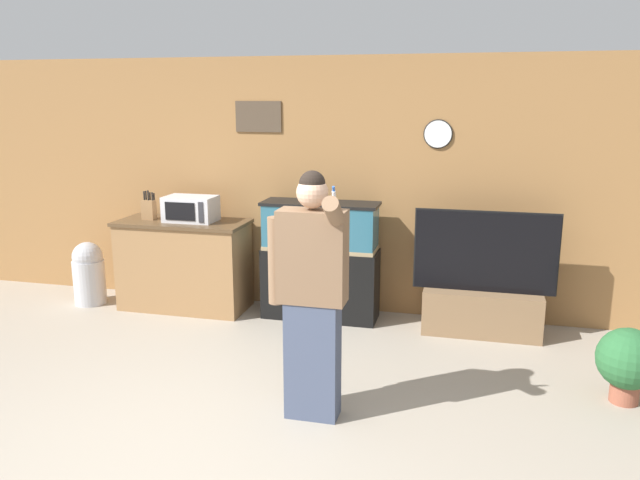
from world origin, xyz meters
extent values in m
plane|color=gray|center=(0.00, 0.00, 0.00)|extent=(18.00, 18.00, 0.00)
cube|color=olive|center=(0.00, 3.06, 1.30)|extent=(10.00, 0.06, 2.60)
cube|color=#4C3D2D|center=(-0.57, 3.02, 2.00)|extent=(0.49, 0.02, 0.31)
cylinder|color=white|center=(1.25, 3.02, 1.85)|extent=(0.26, 0.03, 0.26)
cylinder|color=black|center=(1.25, 3.02, 1.85)|extent=(0.28, 0.01, 0.28)
cube|color=olive|center=(-1.31, 2.66, 0.45)|extent=(1.32, 0.57, 0.91)
cube|color=#513A24|center=(-1.31, 2.66, 0.92)|extent=(1.36, 0.61, 0.03)
cube|color=silver|center=(-1.21, 2.67, 1.07)|extent=(0.52, 0.32, 0.26)
cube|color=black|center=(-1.25, 2.50, 1.07)|extent=(0.32, 0.01, 0.18)
cube|color=#2D2D33|center=(-1.02, 2.50, 1.07)|extent=(0.05, 0.01, 0.21)
cube|color=olive|center=(-1.68, 2.65, 1.04)|extent=(0.13, 0.09, 0.20)
cylinder|color=black|center=(-1.73, 2.66, 1.19)|extent=(0.02, 0.02, 0.09)
cylinder|color=black|center=(-1.68, 2.66, 1.20)|extent=(0.02, 0.02, 0.10)
cylinder|color=black|center=(-1.63, 2.66, 1.19)|extent=(0.02, 0.02, 0.09)
cylinder|color=black|center=(-1.73, 2.69, 1.19)|extent=(0.02, 0.02, 0.09)
cylinder|color=black|center=(-1.68, 2.69, 1.18)|extent=(0.02, 0.02, 0.08)
cylinder|color=black|center=(-1.63, 2.69, 1.18)|extent=(0.02, 0.02, 0.07)
cube|color=black|center=(0.16, 2.71, 0.36)|extent=(1.16, 0.40, 0.71)
cube|color=#937F5B|center=(0.16, 2.71, 0.73)|extent=(1.12, 0.39, 0.04)
cube|color=#285B70|center=(0.16, 2.71, 0.95)|extent=(1.11, 0.39, 0.46)
cube|color=black|center=(0.16, 2.71, 1.18)|extent=(1.16, 0.40, 0.03)
cube|color=brown|center=(1.75, 2.64, 0.21)|extent=(1.09, 0.40, 0.42)
cube|color=black|center=(1.75, 2.64, 0.80)|extent=(1.28, 0.05, 0.74)
cube|color=black|center=(1.75, 2.67, 0.80)|extent=(1.31, 0.01, 0.77)
cube|color=#424C66|center=(0.59, 0.75, 0.42)|extent=(0.37, 0.20, 0.84)
cube|color=brown|center=(0.59, 0.75, 1.16)|extent=(0.46, 0.22, 0.63)
sphere|color=tan|center=(0.59, 0.75, 1.59)|extent=(0.21, 0.21, 0.21)
sphere|color=black|center=(0.59, 0.75, 1.65)|extent=(0.17, 0.17, 0.17)
cylinder|color=brown|center=(0.34, 0.75, 1.12)|extent=(0.12, 0.12, 0.60)
cylinder|color=brown|center=(0.77, 0.61, 1.48)|extent=(0.11, 0.33, 0.28)
cylinder|color=white|center=(0.77, 0.59, 1.58)|extent=(0.02, 0.06, 0.11)
cylinder|color=#2856B2|center=(0.77, 0.57, 1.64)|extent=(0.02, 0.03, 0.05)
cylinder|color=brown|center=(2.78, 1.49, 0.08)|extent=(0.20, 0.20, 0.15)
sphere|color=#286033|center=(2.78, 1.49, 0.34)|extent=(0.45, 0.45, 0.45)
cylinder|color=#B7B7BC|center=(-2.38, 2.53, 0.24)|extent=(0.34, 0.34, 0.48)
sphere|color=#ADADB2|center=(-2.38, 2.53, 0.52)|extent=(0.32, 0.32, 0.32)
camera|label=1|loc=(1.61, -3.15, 2.21)|focal=35.00mm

